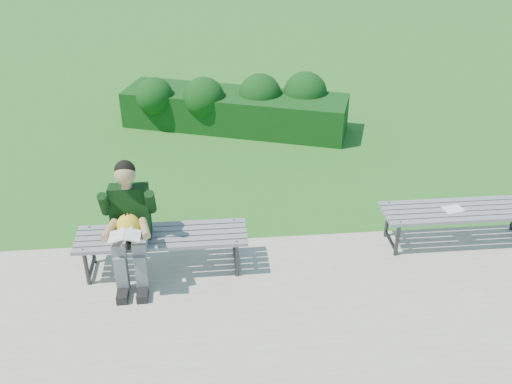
% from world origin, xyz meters
% --- Properties ---
extents(ground, '(80.00, 80.00, 0.00)m').
position_xyz_m(ground, '(0.00, 0.00, 0.00)').
color(ground, '#2B7D22').
rests_on(ground, ground).
extents(walkway, '(30.00, 3.50, 0.02)m').
position_xyz_m(walkway, '(0.00, -1.75, 0.01)').
color(walkway, '#AA9B8D').
rests_on(walkway, ground).
extents(hedge, '(3.81, 2.08, 0.94)m').
position_xyz_m(hedge, '(-0.20, 3.39, 0.40)').
color(hedge, '#193B0F').
rests_on(hedge, ground).
extents(bench_left, '(1.80, 0.50, 0.46)m').
position_xyz_m(bench_left, '(-1.25, -0.50, 0.42)').
color(bench_left, gray).
rests_on(bench_left, walkway).
extents(bench_right, '(1.80, 0.50, 0.46)m').
position_xyz_m(bench_right, '(2.12, -0.29, 0.42)').
color(bench_right, gray).
rests_on(bench_right, walkway).
extents(seated_boy, '(0.56, 0.76, 1.31)m').
position_xyz_m(seated_boy, '(-1.55, -0.60, 0.71)').
color(seated_boy, gray).
rests_on(seated_boy, walkway).
extents(paper_sheet, '(0.25, 0.21, 0.01)m').
position_xyz_m(paper_sheet, '(2.02, -0.29, 0.47)').
color(paper_sheet, white).
rests_on(paper_sheet, bench_right).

